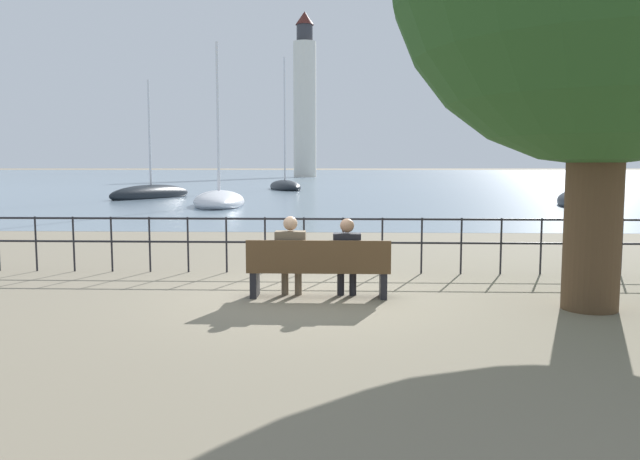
{
  "coord_description": "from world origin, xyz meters",
  "views": [
    {
      "loc": [
        0.38,
        -9.41,
        2.01
      ],
      "look_at": [
        0.0,
        0.5,
        0.98
      ],
      "focal_mm": 35.0,
      "sensor_mm": 36.0,
      "label": 1
    }
  ],
  "objects_px": {
    "park_bench": "(319,269)",
    "seated_person_left": "(291,253)",
    "sailboat_2": "(285,186)",
    "harbor_lighthouse": "(305,101)",
    "sailboat_0": "(151,194)",
    "sailboat_1": "(219,201)",
    "seated_person_right": "(347,254)",
    "sailboat_3": "(577,200)"
  },
  "relations": [
    {
      "from": "park_bench",
      "to": "seated_person_left",
      "type": "distance_m",
      "value": 0.5
    },
    {
      "from": "sailboat_2",
      "to": "seated_person_left",
      "type": "bearing_deg",
      "value": -102.6
    },
    {
      "from": "harbor_lighthouse",
      "to": "sailboat_0",
      "type": "bearing_deg",
      "value": -93.77
    },
    {
      "from": "seated_person_left",
      "to": "park_bench",
      "type": "bearing_deg",
      "value": -10.33
    },
    {
      "from": "seated_person_left",
      "to": "sailboat_2",
      "type": "distance_m",
      "value": 43.65
    },
    {
      "from": "sailboat_0",
      "to": "sailboat_1",
      "type": "distance_m",
      "value": 9.27
    },
    {
      "from": "sailboat_0",
      "to": "sailboat_1",
      "type": "bearing_deg",
      "value": -28.48
    },
    {
      "from": "seated_person_right",
      "to": "seated_person_left",
      "type": "bearing_deg",
      "value": -179.84
    },
    {
      "from": "park_bench",
      "to": "sailboat_2",
      "type": "relative_size",
      "value": 0.19
    },
    {
      "from": "seated_person_left",
      "to": "sailboat_1",
      "type": "distance_m",
      "value": 22.6
    },
    {
      "from": "sailboat_1",
      "to": "harbor_lighthouse",
      "type": "relative_size",
      "value": 0.29
    },
    {
      "from": "sailboat_2",
      "to": "sailboat_1",
      "type": "bearing_deg",
      "value": -111.59
    },
    {
      "from": "sailboat_1",
      "to": "sailboat_3",
      "type": "xyz_separation_m",
      "value": [
        18.09,
        0.56,
        0.04
      ]
    },
    {
      "from": "seated_person_right",
      "to": "sailboat_2",
      "type": "distance_m",
      "value": 43.74
    },
    {
      "from": "seated_person_right",
      "to": "sailboat_3",
      "type": "relative_size",
      "value": 0.13
    },
    {
      "from": "sailboat_3",
      "to": "seated_person_left",
      "type": "bearing_deg",
      "value": -104.81
    },
    {
      "from": "seated_person_left",
      "to": "seated_person_right",
      "type": "bearing_deg",
      "value": 0.16
    },
    {
      "from": "seated_person_right",
      "to": "sailboat_1",
      "type": "relative_size",
      "value": 0.14
    },
    {
      "from": "sailboat_0",
      "to": "park_bench",
      "type": "bearing_deg",
      "value": -45.08
    },
    {
      "from": "park_bench",
      "to": "sailboat_2",
      "type": "height_order",
      "value": "sailboat_2"
    },
    {
      "from": "seated_person_right",
      "to": "harbor_lighthouse",
      "type": "height_order",
      "value": "harbor_lighthouse"
    },
    {
      "from": "seated_person_left",
      "to": "sailboat_1",
      "type": "xyz_separation_m",
      "value": [
        -5.52,
        21.91,
        -0.43
      ]
    },
    {
      "from": "park_bench",
      "to": "sailboat_0",
      "type": "distance_m",
      "value": 31.5
    },
    {
      "from": "sailboat_3",
      "to": "seated_person_right",
      "type": "bearing_deg",
      "value": -103.11
    },
    {
      "from": "seated_person_right",
      "to": "sailboat_1",
      "type": "xyz_separation_m",
      "value": [
        -6.38,
        21.91,
        -0.42
      ]
    },
    {
      "from": "sailboat_3",
      "to": "park_bench",
      "type": "bearing_deg",
      "value": -103.88
    },
    {
      "from": "sailboat_0",
      "to": "sailboat_3",
      "type": "height_order",
      "value": "sailboat_3"
    },
    {
      "from": "sailboat_3",
      "to": "harbor_lighthouse",
      "type": "bearing_deg",
      "value": 117.45
    },
    {
      "from": "seated_person_left",
      "to": "harbor_lighthouse",
      "type": "relative_size",
      "value": 0.04
    },
    {
      "from": "seated_person_right",
      "to": "sailboat_0",
      "type": "height_order",
      "value": "sailboat_0"
    },
    {
      "from": "sailboat_2",
      "to": "sailboat_3",
      "type": "distance_m",
      "value": 26.87
    },
    {
      "from": "seated_person_right",
      "to": "sailboat_3",
      "type": "bearing_deg",
      "value": 62.46
    },
    {
      "from": "sailboat_2",
      "to": "sailboat_0",
      "type": "bearing_deg",
      "value": -134.44
    },
    {
      "from": "seated_person_right",
      "to": "harbor_lighthouse",
      "type": "relative_size",
      "value": 0.04
    },
    {
      "from": "sailboat_1",
      "to": "sailboat_2",
      "type": "height_order",
      "value": "sailboat_2"
    },
    {
      "from": "sailboat_1",
      "to": "sailboat_3",
      "type": "distance_m",
      "value": 18.1
    },
    {
      "from": "seated_person_left",
      "to": "seated_person_right",
      "type": "relative_size",
      "value": 1.03
    },
    {
      "from": "sailboat_1",
      "to": "harbor_lighthouse",
      "type": "xyz_separation_m",
      "value": [
        -0.82,
        82.28,
        13.38
      ]
    },
    {
      "from": "harbor_lighthouse",
      "to": "seated_person_left",
      "type": "bearing_deg",
      "value": -86.52
    },
    {
      "from": "seated_person_left",
      "to": "harbor_lighthouse",
      "type": "distance_m",
      "value": 105.18
    },
    {
      "from": "park_bench",
      "to": "sailboat_0",
      "type": "xyz_separation_m",
      "value": [
        -11.7,
        29.25,
        -0.17
      ]
    },
    {
      "from": "seated_person_left",
      "to": "sailboat_2",
      "type": "bearing_deg",
      "value": 95.55
    }
  ]
}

